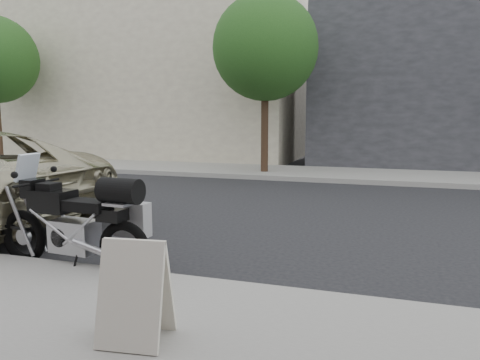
{
  "coord_description": "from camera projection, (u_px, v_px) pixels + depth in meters",
  "views": [
    {
      "loc": [
        -1.95,
        8.91,
        2.07
      ],
      "look_at": [
        0.55,
        1.16,
        0.9
      ],
      "focal_mm": 35.0,
      "sensor_mm": 36.0,
      "label": 1
    }
  ],
  "objects": [
    {
      "name": "ground",
      "position": [
        284.0,
        218.0,
        9.28
      ],
      "size": [
        120.0,
        120.0,
        0.0
      ],
      "primitive_type": "plane",
      "color": "black",
      "rests_on": "ground"
    },
    {
      "name": "far_sidewalk",
      "position": [
        327.0,
        174.0,
        15.4
      ],
      "size": [
        44.0,
        3.0,
        0.15
      ],
      "primitive_type": "cube",
      "color": "gray",
      "rests_on": "ground"
    },
    {
      "name": "far_building_cream",
      "position": [
        171.0,
        75.0,
        24.16
      ],
      "size": [
        14.0,
        11.0,
        8.0
      ],
      "color": "tan",
      "rests_on": "ground"
    },
    {
      "name": "street_tree_mid",
      "position": [
        265.0,
        48.0,
        14.96
      ],
      "size": [
        3.4,
        3.4,
        5.7
      ],
      "color": "#362518",
      "rests_on": "far_sidewalk"
    },
    {
      "name": "motorcycle",
      "position": [
        82.0,
        222.0,
        6.08
      ],
      "size": [
        2.44,
        0.79,
        1.54
      ],
      "rotation": [
        0.0,
        0.0,
        -0.08
      ],
      "color": "black",
      "rests_on": "ground"
    },
    {
      "name": "sandwich_sign",
      "position": [
        136.0,
        290.0,
        3.94
      ],
      "size": [
        0.61,
        0.57,
        0.88
      ],
      "rotation": [
        0.0,
        0.0,
        0.12
      ],
      "color": "silver",
      "rests_on": "near_sidewalk"
    }
  ]
}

